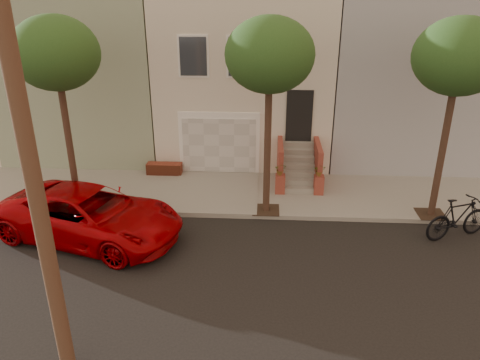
{
  "coord_description": "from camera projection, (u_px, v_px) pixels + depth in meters",
  "views": [
    {
      "loc": [
        0.93,
        -10.26,
        7.34
      ],
      "look_at": [
        0.17,
        3.0,
        1.63
      ],
      "focal_mm": 34.88,
      "sensor_mm": 36.0,
      "label": 1
    }
  ],
  "objects": [
    {
      "name": "ground",
      "position": [
        227.0,
        281.0,
        12.36
      ],
      "size": [
        90.0,
        90.0,
        0.0
      ],
      "primitive_type": "plane",
      "color": "black",
      "rests_on": "ground"
    },
    {
      "name": "sidewalk",
      "position": [
        239.0,
        193.0,
        17.24
      ],
      "size": [
        40.0,
        3.7,
        0.15
      ],
      "primitive_type": "cube",
      "color": "gray",
      "rests_on": "ground"
    },
    {
      "name": "house_row",
      "position": [
        247.0,
        68.0,
        21.18
      ],
      "size": [
        33.1,
        11.7,
        7.0
      ],
      "color": "#BCB5A0",
      "rests_on": "sidewalk"
    },
    {
      "name": "tree_left",
      "position": [
        56.0,
        54.0,
        14.15
      ],
      "size": [
        2.7,
        2.57,
        6.3
      ],
      "color": "#2D2116",
      "rests_on": "sidewalk"
    },
    {
      "name": "tree_mid",
      "position": [
        270.0,
        56.0,
        13.81
      ],
      "size": [
        2.7,
        2.57,
        6.3
      ],
      "color": "#2D2116",
      "rests_on": "sidewalk"
    },
    {
      "name": "tree_right",
      "position": [
        459.0,
        58.0,
        13.52
      ],
      "size": [
        2.7,
        2.57,
        6.3
      ],
      "color": "#2D2116",
      "rests_on": "sidewalk"
    },
    {
      "name": "pickup_truck",
      "position": [
        90.0,
        215.0,
        14.12
      ],
      "size": [
        6.23,
        4.15,
        1.59
      ],
      "primitive_type": "imported",
      "rotation": [
        0.0,
        0.0,
        1.28
      ],
      "color": "#A30005",
      "rests_on": "ground"
    },
    {
      "name": "motorcycle",
      "position": [
        458.0,
        218.0,
        14.18
      ],
      "size": [
        2.32,
        1.42,
        1.35
      ],
      "primitive_type": "imported",
      "rotation": [
        0.0,
        0.0,
        1.95
      ],
      "color": "black",
      "rests_on": "ground"
    }
  ]
}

